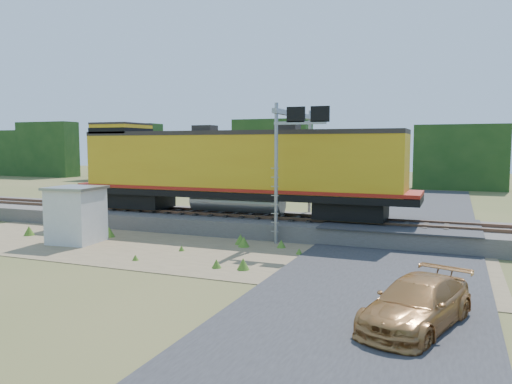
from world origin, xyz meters
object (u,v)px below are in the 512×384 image
at_px(signal_gantry, 297,138).
at_px(shed, 76,215).
at_px(locomotive, 232,167).
at_px(car, 417,304).

bearing_deg(signal_gantry, shed, -148.85).
bearing_deg(signal_gantry, locomotive, 170.44).
height_order(signal_gantry, car, signal_gantry).
bearing_deg(shed, car, -24.48).
distance_m(shed, car, 16.50).
xyz_separation_m(locomotive, shed, (-5.19, -6.10, -2.03)).
relative_size(shed, car, 0.62).
distance_m(locomotive, car, 15.75).
xyz_separation_m(locomotive, car, (10.37, -11.53, -2.75)).
xyz_separation_m(signal_gantry, car, (6.54, -10.88, -4.28)).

